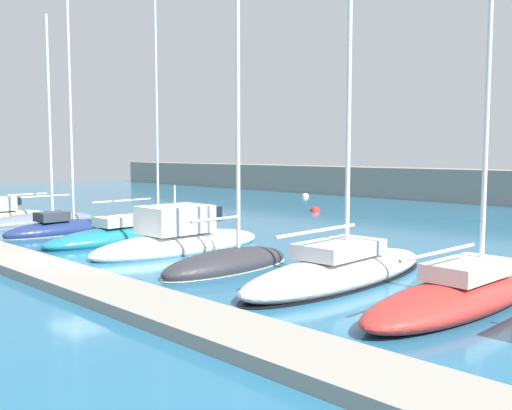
% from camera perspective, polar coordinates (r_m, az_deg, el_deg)
% --- Properties ---
extents(ground_plane, '(120.00, 120.00, 0.00)m').
position_cam_1_polar(ground_plane, '(24.06, -16.63, -5.66)').
color(ground_plane, '#236084').
extents(dock_pier, '(40.21, 2.21, 0.36)m').
position_cam_1_polar(dock_pier, '(23.16, -21.13, -5.77)').
color(dock_pier, gray).
rests_on(dock_pier, ground_plane).
extents(breakwater_seawall, '(108.00, 3.48, 2.94)m').
position_cam_1_polar(breakwater_seawall, '(53.63, 22.24, 1.69)').
color(breakwater_seawall, gray).
rests_on(breakwater_seawall, ground_plane).
extents(sailboat_slate_second, '(2.25, 7.67, 13.27)m').
position_cam_1_polar(sailboat_slate_second, '(37.80, -20.80, -1.47)').
color(sailboat_slate_second, slate).
rests_on(sailboat_slate_second, ground_plane).
extents(sailboat_navy_third, '(2.08, 6.53, 14.28)m').
position_cam_1_polar(sailboat_navy_third, '(33.18, -18.79, -2.10)').
color(sailboat_navy_third, navy).
rests_on(sailboat_navy_third, ground_plane).
extents(sailboat_teal_fourth, '(2.85, 10.36, 17.57)m').
position_cam_1_polar(sailboat_teal_fourth, '(30.15, -11.73, -2.77)').
color(sailboat_teal_fourth, '#19707F').
rests_on(sailboat_teal_fourth, ground_plane).
extents(motorboat_white_fifth, '(3.14, 9.16, 3.42)m').
position_cam_1_polar(motorboat_white_fifth, '(26.61, -7.58, -3.44)').
color(motorboat_white_fifth, white).
rests_on(motorboat_white_fifth, ground_plane).
extents(sailboat_charcoal_sixth, '(2.25, 6.24, 13.52)m').
position_cam_1_polar(sailboat_charcoal_sixth, '(22.03, -2.82, -5.63)').
color(sailboat_charcoal_sixth, '#2D2D33').
rests_on(sailboat_charcoal_sixth, ground_plane).
extents(sailboat_ivory_seventh, '(3.12, 9.92, 20.53)m').
position_cam_1_polar(sailboat_ivory_seventh, '(20.26, 8.38, -6.14)').
color(sailboat_ivory_seventh, silver).
rests_on(sailboat_ivory_seventh, ground_plane).
extents(sailboat_red_eighth, '(2.75, 9.07, 16.94)m').
position_cam_1_polar(sailboat_red_eighth, '(17.79, 19.64, -7.99)').
color(sailboat_red_eighth, '#B72D28').
rests_on(sailboat_red_eighth, ground_plane).
extents(mooring_buoy_white, '(0.69, 0.69, 0.69)m').
position_cam_1_polar(mooring_buoy_white, '(57.79, 4.94, 0.84)').
color(mooring_buoy_white, white).
rests_on(mooring_buoy_white, ground_plane).
extents(mooring_buoy_red, '(0.77, 0.77, 0.77)m').
position_cam_1_polar(mooring_buoy_red, '(43.45, 5.88, -0.65)').
color(mooring_buoy_red, red).
rests_on(mooring_buoy_red, ground_plane).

